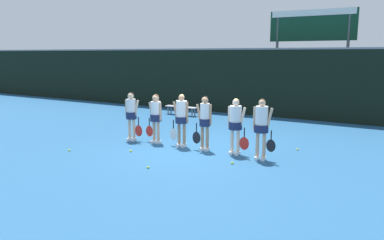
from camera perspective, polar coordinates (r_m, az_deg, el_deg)
The scene contains 15 objects.
ground_plane at distance 12.06m, azimuth -0.14°, elevation -4.40°, with size 140.00×140.00×0.00m, color #235684.
fence_windscreen at distance 18.36m, azimuth 11.50°, elevation 5.63°, with size 60.00×0.08×3.28m.
scoreboard at distance 19.83m, azimuth 17.77°, elevation 12.55°, with size 4.19×0.15×5.13m.
bench_courtside at distance 18.51m, azimuth -1.66°, elevation 1.89°, with size 1.74×0.41×0.44m.
player_0 at distance 13.17m, azimuth -9.21°, elevation 1.17°, with size 0.65×0.36×1.70m.
player_1 at distance 12.70m, azimuth -5.55°, elevation 0.91°, with size 0.68×0.39×1.68m.
player_2 at distance 12.14m, azimuth -1.64°, elevation 0.64°, with size 0.68×0.41×1.73m.
player_3 at distance 11.67m, azimuth 1.94°, elevation 0.18°, with size 0.62×0.35×1.72m.
player_4 at distance 11.26m, azimuth 6.67°, elevation -0.25°, with size 0.69×0.41×1.71m.
player_5 at distance 10.80m, azimuth 10.56°, elevation -0.57°, with size 0.68×0.41×1.77m.
tennis_ball_0 at distance 11.82m, azimuth -9.31°, elevation -4.67°, with size 0.07×0.07×0.07m, color #CCE033.
tennis_ball_1 at distance 12.31m, azimuth 15.78°, elevation -4.33°, with size 0.07×0.07×0.07m, color #CCE033.
tennis_ball_2 at distance 10.47m, azimuth 6.16°, elevation -6.53°, with size 0.07×0.07×0.07m, color #CCE033.
tennis_ball_3 at distance 10.10m, azimuth -6.69°, elevation -7.17°, with size 0.07×0.07×0.07m, color #CCE033.
tennis_ball_4 at distance 12.37m, azimuth -18.20°, elevation -4.38°, with size 0.07×0.07×0.07m, color #CCE033.
Camera 1 is at (5.92, -10.06, 3.03)m, focal length 35.00 mm.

